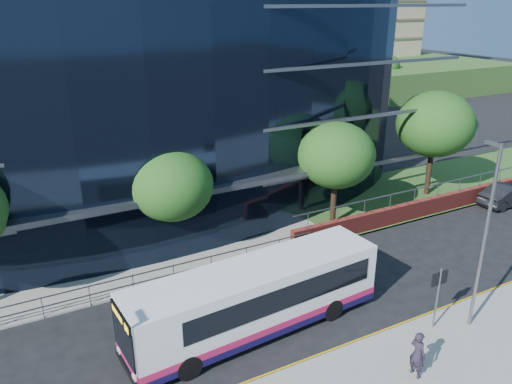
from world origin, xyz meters
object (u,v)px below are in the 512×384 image
tree_far_d (435,124)px  tree_dist_e (297,73)px  streetlight_east (485,234)px  city_bus (258,297)px  pedestrian (418,354)px  tree_far_c (336,155)px  tree_dist_f (385,66)px  street_sign (439,286)px  tree_far_b (172,186)px  parked_car (508,195)px

tree_far_d → tree_dist_e: bearing=75.1°
streetlight_east → city_bus: bearing=153.0°
streetlight_east → pedestrian: 5.59m
tree_far_c → tree_dist_f: size_ratio=1.08×
street_sign → tree_far_b: tree_far_b is taller
pedestrian → streetlight_east: bearing=-76.7°
tree_far_d → parked_car: (3.48, -3.89, -4.45)m
tree_dist_e → tree_dist_f: size_ratio=1.08×
street_sign → pedestrian: (-2.79, -1.81, -1.07)m
tree_far_b → pedestrian: tree_far_b is taller
tree_far_b → tree_far_d: tree_far_d is taller
tree_far_d → streetlight_east: (-10.00, -12.17, -0.75)m
tree_far_c → streetlight_east: 11.22m
street_sign → streetlight_east: size_ratio=0.35×
tree_dist_e → pedestrian: bearing=-117.2°
tree_far_b → parked_car: 23.00m
street_sign → pedestrian: 3.49m
tree_far_c → tree_dist_e: size_ratio=1.00×
streetlight_east → parked_car: streetlight_east is taller
tree_far_b → tree_dist_e: 40.74m
street_sign → tree_far_d: (11.50, 11.59, 3.04)m
tree_far_c → parked_car: tree_far_c is taller
tree_far_b → parked_car: (22.48, -3.39, -3.47)m
city_bus → parked_car: bearing=6.8°
tree_far_d → pedestrian: (-14.29, -13.39, -4.10)m
streetlight_east → tree_far_b: bearing=127.6°
tree_dist_f → street_sign: bearing=-129.2°
tree_far_d → tree_dist_f: tree_far_d is taller
tree_dist_e → parked_car: bearing=-97.6°
tree_far_c → streetlight_east: size_ratio=0.81×
tree_dist_e → city_bus: tree_dist_e is taller
tree_far_c → pedestrian: (-5.29, -12.39, -3.45)m
tree_far_d → streetlight_east: size_ratio=0.93×
tree_far_b → tree_dist_e: bearing=48.5°
pedestrian → tree_dist_e: bearing=-29.8°
tree_far_c → streetlight_east: (-1.00, -11.17, -0.10)m
tree_far_b → streetlight_east: size_ratio=0.76×
pedestrian → street_sign: bearing=-59.7°
tree_dist_e → pedestrian: size_ratio=3.49×
tree_dist_e → streetlight_east: size_ratio=0.81×
tree_dist_e → tree_far_b: bearing=-131.5°
tree_far_b → streetlight_east: 14.74m
parked_car → tree_dist_f: bearing=-32.5°
tree_far_d → pedestrian: size_ratio=3.98×
tree_dist_f → streetlight_east: bearing=-127.6°
tree_far_b → street_sign: bearing=-55.9°
tree_far_b → tree_dist_f: (43.00, 32.50, 0.00)m
city_bus → street_sign: bearing=-32.4°
tree_dist_e → tree_dist_f: tree_dist_e is taller
street_sign → city_bus: (-6.55, 3.52, -0.54)m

